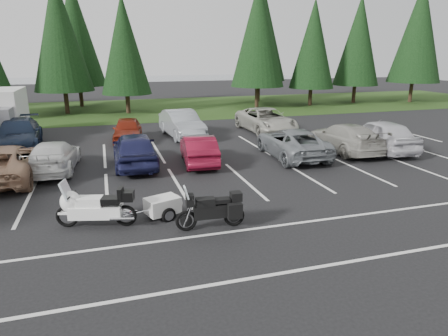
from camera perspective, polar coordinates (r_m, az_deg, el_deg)
ground at (r=14.63m, az=-7.67°, el=-4.01°), size 120.00×120.00×0.00m
grass_strip at (r=37.97m, az=-13.72°, el=8.13°), size 80.00×16.00×0.01m
lake_water at (r=69.04m, az=-12.03°, el=11.64°), size 70.00×50.00×0.02m
stall_markings at (r=16.50m, az=-8.82°, el=-1.69°), size 32.00×16.00×0.01m
conifer_4 at (r=36.63m, az=-22.51°, el=17.38°), size 4.80×4.80×11.17m
conifer_5 at (r=35.25m, az=-14.09°, el=16.70°), size 4.14×4.14×9.63m
conifer_6 at (r=38.40m, az=4.92°, el=18.64°), size 4.93×4.93×11.48m
conifer_7 at (r=40.45m, az=12.64°, el=16.92°), size 4.27×4.27×9.94m
conifer_8 at (r=44.05m, az=18.68°, el=16.86°), size 4.53×4.53×10.56m
conifer_9 at (r=46.77m, az=26.03°, el=17.13°), size 5.19×5.19×12.10m
conifer_back_b at (r=41.17m, az=-20.53°, el=17.64°), size 4.97×4.97×11.58m
conifer_back_c at (r=43.54m, az=5.12°, el=19.36°), size 5.50×5.50×12.81m
car_near_2 at (r=18.37m, az=-28.73°, el=0.65°), size 2.48×5.26×1.45m
car_near_3 at (r=18.90m, az=-23.17°, el=1.53°), size 2.17×4.67×1.32m
car_near_4 at (r=18.58m, az=-12.63°, el=2.65°), size 1.95×4.70×1.59m
car_near_5 at (r=18.65m, az=-3.66°, el=2.67°), size 1.82×4.18×1.34m
car_near_6 at (r=20.08m, az=9.68°, el=3.57°), size 2.57×5.22×1.43m
car_near_7 at (r=21.83m, az=16.79°, el=4.18°), size 2.12×5.10×1.47m
car_near_8 at (r=22.61m, az=21.44°, el=4.40°), size 2.42×5.08×1.68m
car_far_1 at (r=24.20m, az=-27.33°, el=4.30°), size 2.57×5.55×1.57m
car_far_2 at (r=24.05m, az=-13.60°, el=5.33°), size 2.00×4.13×1.36m
car_far_3 at (r=24.74m, az=-6.06°, el=6.30°), size 2.21×5.08×1.62m
car_far_4 at (r=26.34m, az=6.01°, el=6.81°), size 2.78×5.64×1.54m
touring_motorcycle at (r=12.39m, az=-17.91°, el=-4.86°), size 2.75×1.44×1.46m
cargo_trailer at (r=12.72m, az=-8.76°, el=-5.59°), size 1.65×1.26×0.67m
adventure_motorcycle at (r=11.68m, az=-1.95°, el=-5.51°), size 2.32×0.91×1.39m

